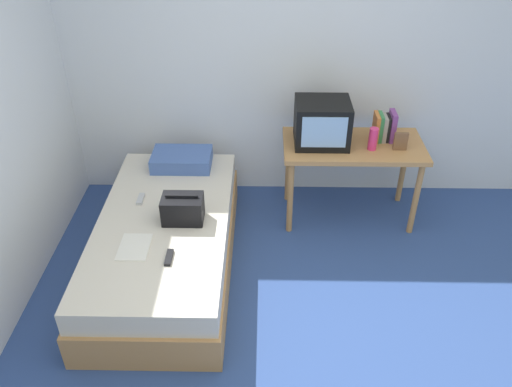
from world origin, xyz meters
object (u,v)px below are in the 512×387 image
(desk, at_px, (353,153))
(book_row, at_px, (384,127))
(bed, at_px, (166,243))
(picture_frame, at_px, (401,141))
(tv, at_px, (322,123))
(handbag, at_px, (183,209))
(water_bottle, at_px, (373,139))
(pillow, at_px, (182,159))
(magazine, at_px, (134,247))
(remote_silver, at_px, (141,199))
(remote_dark, at_px, (169,257))

(desk, distance_m, book_row, 0.33)
(bed, xyz_separation_m, picture_frame, (1.85, 0.61, 0.57))
(tv, height_order, handbag, tv)
(desk, bearing_deg, water_bottle, -34.44)
(water_bottle, relative_size, picture_frame, 1.22)
(pillow, height_order, handbag, handbag)
(bed, xyz_separation_m, book_row, (1.74, 0.79, 0.61))
(tv, distance_m, water_bottle, 0.43)
(desk, relative_size, magazine, 4.00)
(tv, distance_m, remote_silver, 1.57)
(bed, bearing_deg, handbag, -4.38)
(magazine, bearing_deg, water_bottle, 28.39)
(tv, height_order, book_row, tv)
(bed, distance_m, remote_silver, 0.40)
(magazine, bearing_deg, handbag, 47.06)
(tv, height_order, remote_dark, tv)
(remote_dark, height_order, remote_silver, same)
(bed, bearing_deg, tv, 30.88)
(bed, bearing_deg, pillow, 86.93)
(handbag, bearing_deg, remote_silver, 146.02)
(tv, xyz_separation_m, picture_frame, (0.63, -0.12, -0.10))
(tv, xyz_separation_m, book_row, (0.52, 0.06, -0.06))
(bed, distance_m, handbag, 0.37)
(desk, relative_size, book_row, 4.67)
(bed, distance_m, picture_frame, 2.03)
(desk, distance_m, magazine, 1.95)
(picture_frame, height_order, remote_dark, picture_frame)
(remote_silver, bearing_deg, water_bottle, 11.69)
(desk, xyz_separation_m, book_row, (0.25, 0.08, 0.21))
(picture_frame, relative_size, magazine, 0.53)
(tv, xyz_separation_m, pillow, (-1.18, 0.04, -0.38))
(remote_dark, bearing_deg, picture_frame, 31.53)
(desk, distance_m, picture_frame, 0.40)
(magazine, xyz_separation_m, remote_dark, (0.26, -0.11, 0.01))
(remote_silver, bearing_deg, handbag, -33.98)
(handbag, distance_m, magazine, 0.45)
(tv, distance_m, pillow, 1.24)
(picture_frame, xyz_separation_m, remote_dark, (-1.73, -1.06, -0.33))
(tv, distance_m, handbag, 1.34)
(book_row, height_order, pillow, book_row)
(pillow, relative_size, handbag, 1.68)
(desk, relative_size, remote_silver, 8.06)
(bed, relative_size, handbag, 6.67)
(magazine, height_order, remote_dark, remote_dark)
(bed, relative_size, remote_silver, 13.89)
(desk, height_order, magazine, desk)
(handbag, relative_size, remote_dark, 1.92)
(book_row, height_order, magazine, book_row)
(tv, relative_size, remote_silver, 3.06)
(pillow, distance_m, magazine, 1.12)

